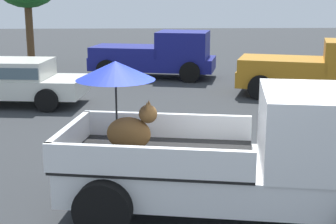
% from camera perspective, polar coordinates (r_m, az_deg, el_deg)
% --- Properties ---
extents(ground_plane, '(80.00, 80.00, 0.00)m').
position_cam_1_polar(ground_plane, '(7.61, 7.64, -11.52)').
color(ground_plane, '#2D3033').
extents(pickup_truck_main, '(5.29, 2.94, 2.25)m').
position_cam_1_polar(pickup_truck_main, '(7.28, 11.10, -4.67)').
color(pickup_truck_main, black).
rests_on(pickup_truck_main, ground).
extents(pickup_truck_red, '(5.08, 2.98, 1.80)m').
position_cam_1_polar(pickup_truck_red, '(19.27, -1.17, 6.64)').
color(pickup_truck_red, black).
rests_on(pickup_truck_red, ground).
extents(pickup_truck_far, '(5.12, 3.28, 1.80)m').
position_cam_1_polar(pickup_truck_far, '(16.27, 17.42, 4.72)').
color(pickup_truck_far, black).
rests_on(pickup_truck_far, ground).
extents(parked_sedan_near, '(4.48, 2.37, 1.33)m').
position_cam_1_polar(parked_sedan_near, '(15.20, -17.63, 3.61)').
color(parked_sedan_near, black).
rests_on(parked_sedan_near, ground).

